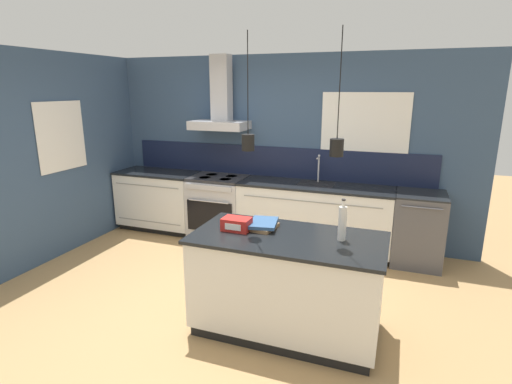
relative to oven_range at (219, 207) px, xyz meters
The scene contains 11 objects.
ground_plane 1.89m from the oven_range, 66.72° to the right, with size 16.00×16.00×0.00m, color tan.
wall_back 1.18m from the oven_range, 24.56° to the left, with size 5.60×2.35×2.60m.
wall_left 2.15m from the oven_range, 149.88° to the right, with size 0.08×3.80×2.60m.
counter_run_left 1.02m from the oven_range, behind, with size 1.25×0.64×0.91m.
counter_run_sink 1.42m from the oven_range, ahead, with size 2.05×0.64×1.29m.
oven_range is the anchor object (origin of this frame).
dishwasher 2.73m from the oven_range, ahead, with size 0.59×0.65×0.91m.
kitchen_island 2.52m from the oven_range, 50.76° to the right, with size 1.67×0.85×0.91m.
bottle_on_island 2.84m from the oven_range, 42.63° to the right, with size 0.07×0.07×0.36m.
book_stack 2.31m from the oven_range, 53.95° to the right, with size 0.29×0.36×0.06m.
red_supply_box 2.31m from the oven_range, 60.34° to the right, with size 0.25×0.17×0.11m.
Camera 1 is at (1.72, -3.40, 2.15)m, focal length 28.00 mm.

